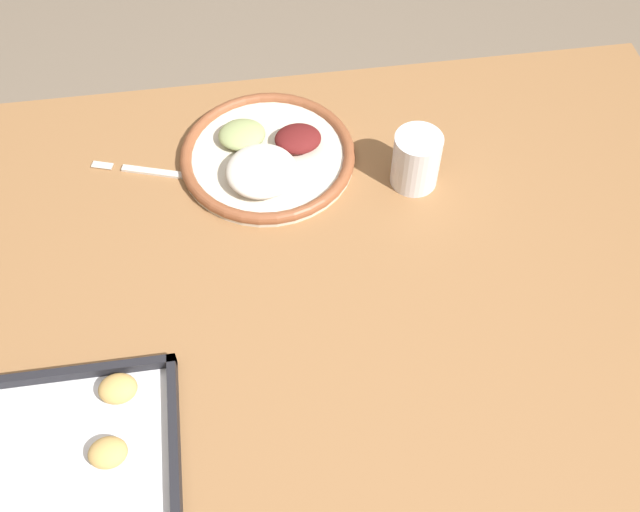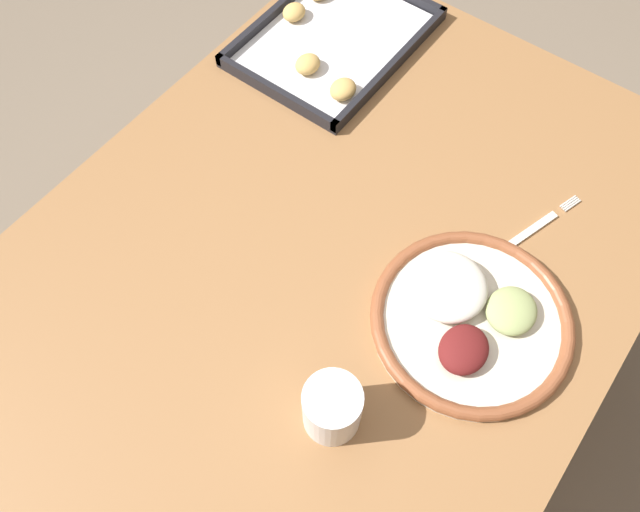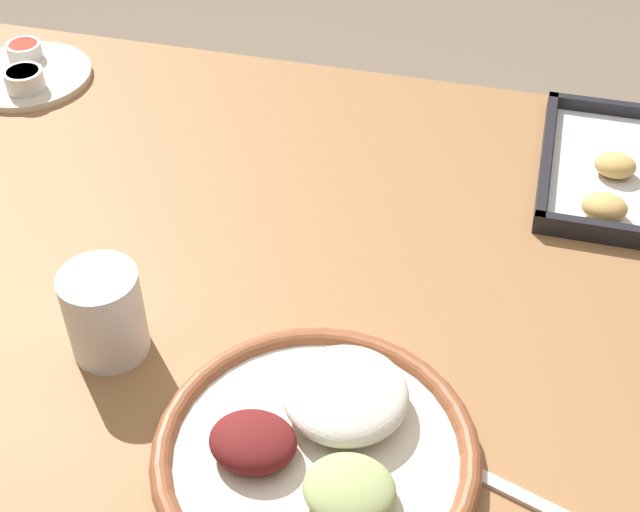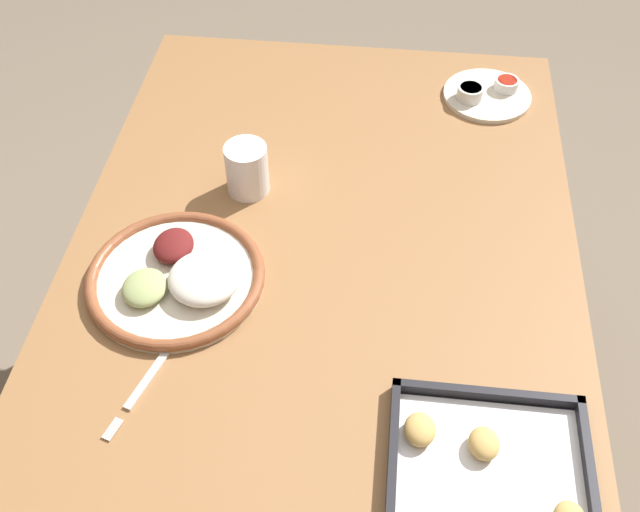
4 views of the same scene
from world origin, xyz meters
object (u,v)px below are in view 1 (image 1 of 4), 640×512
object	(u,v)px
dinner_plate	(267,156)
drinking_cup	(416,160)
fork	(156,172)
baking_tray	(40,474)

from	to	relation	value
dinner_plate	drinking_cup	distance (m)	0.25
dinner_plate	fork	bearing A→B (deg)	-0.56
fork	baking_tray	distance (m)	0.52
baking_tray	fork	bearing A→B (deg)	-106.90
dinner_plate	drinking_cup	size ratio (longest dim) A/B	3.02
fork	drinking_cup	xyz separation A→B (m)	(-0.42, 0.08, 0.05)
dinner_plate	baking_tray	xyz separation A→B (m)	(0.34, 0.49, -0.00)
dinner_plate	baking_tray	distance (m)	0.60
fork	baking_tray	bearing A→B (deg)	90.89
fork	baking_tray	world-z (taller)	baking_tray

